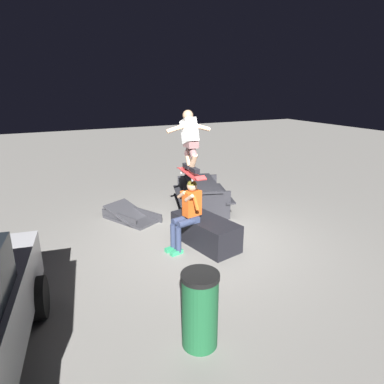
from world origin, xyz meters
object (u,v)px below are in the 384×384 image
at_px(ledge_box_main, 205,231).
at_px(skater_airborne, 190,138).
at_px(person_sitting_on_ledge, 187,211).
at_px(trash_bin, 200,310).
at_px(kicker_ramp, 132,217).
at_px(picnic_table_back, 202,191).
at_px(skateboard, 191,174).

bearing_deg(ledge_box_main, skater_airborne, 56.30).
height_order(person_sitting_on_ledge, trash_bin, person_sitting_on_ledge).
bearing_deg(kicker_ramp, picnic_table_back, -93.66).
xyz_separation_m(kicker_ramp, picnic_table_back, (-0.12, -1.88, 0.43)).
bearing_deg(trash_bin, ledge_box_main, -29.60).
distance_m(skater_airborne, kicker_ramp, 2.85).
height_order(kicker_ramp, trash_bin, trash_bin).
relative_size(person_sitting_on_ledge, trash_bin, 1.39).
height_order(person_sitting_on_ledge, kicker_ramp, person_sitting_on_ledge).
bearing_deg(picnic_table_back, person_sitting_on_ledge, 144.80).
relative_size(person_sitting_on_ledge, kicker_ramp, 0.94).
relative_size(skateboard, skater_airborne, 0.92).
bearing_deg(kicker_ramp, person_sitting_on_ledge, -162.96).
xyz_separation_m(kicker_ramp, trash_bin, (-4.38, 0.39, 0.44)).
distance_m(person_sitting_on_ledge, skateboard, 0.73).
relative_size(skater_airborne, picnic_table_back, 0.55).
xyz_separation_m(person_sitting_on_ledge, trash_bin, (-2.44, 0.99, -0.28)).
distance_m(ledge_box_main, skater_airborne, 1.93).
xyz_separation_m(person_sitting_on_ledge, skater_airborne, (0.18, -0.14, 1.40)).
bearing_deg(person_sitting_on_ledge, skater_airborne, -37.42).
bearing_deg(trash_bin, skater_airborne, -23.22).
bearing_deg(skater_airborne, picnic_table_back, -34.96).
bearing_deg(skater_airborne, skateboard, 177.40).
bearing_deg(picnic_table_back, trash_bin, 151.94).
relative_size(picnic_table_back, trash_bin, 2.01).
height_order(skater_airborne, kicker_ramp, skater_airborne).
bearing_deg(person_sitting_on_ledge, ledge_box_main, -89.75).
distance_m(person_sitting_on_ledge, skater_airborne, 1.41).
relative_size(ledge_box_main, person_sitting_on_ledge, 1.09).
height_order(person_sitting_on_ledge, picnic_table_back, person_sitting_on_ledge).
relative_size(person_sitting_on_ledge, skateboard, 1.36).
bearing_deg(picnic_table_back, skateboard, 145.89).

